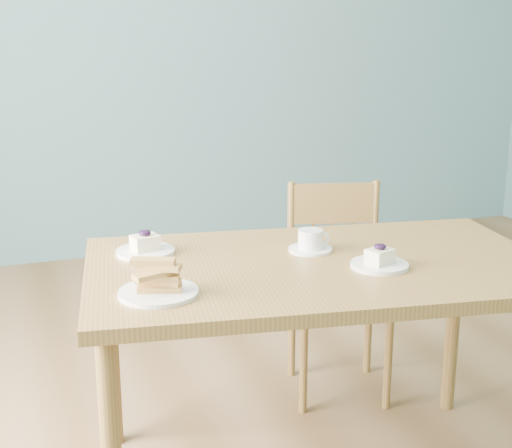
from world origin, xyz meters
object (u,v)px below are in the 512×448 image
object	(u,v)px
dining_table	(318,285)
cheesecake_plate_far	(145,248)
coffee_cup	(311,242)
cheesecake_plate_near	(380,261)
biscotti_plate	(158,283)
dining_chair	(338,288)

from	to	relation	value
dining_table	cheesecake_plate_far	size ratio (longest dim) A/B	8.15
dining_table	cheesecake_plate_far	bearing A→B (deg)	160.11
coffee_cup	cheesecake_plate_near	bearing A→B (deg)	-46.85
dining_table	biscotti_plate	world-z (taller)	biscotti_plate
cheesecake_plate_near	biscotti_plate	size ratio (longest dim) A/B	0.80
coffee_cup	biscotti_plate	world-z (taller)	biscotti_plate
cheesecake_plate_near	cheesecake_plate_far	xyz separation A→B (m)	(-0.61, 0.36, 0.00)
cheesecake_plate_near	biscotti_plate	xyz separation A→B (m)	(-0.65, -0.00, 0.01)
cheesecake_plate_near	coffee_cup	world-z (taller)	cheesecake_plate_near
dining_table	cheesecake_plate_far	world-z (taller)	cheesecake_plate_far
dining_table	coffee_cup	xyz separation A→B (m)	(0.02, 0.11, 0.10)
dining_chair	coffee_cup	distance (m)	0.62
cheesecake_plate_far	coffee_cup	world-z (taller)	cheesecake_plate_far
dining_chair	cheesecake_plate_near	size ratio (longest dim) A/B	4.90
dining_table	biscotti_plate	size ratio (longest dim) A/B	7.00
dining_chair	cheesecake_plate_far	size ratio (longest dim) A/B	4.59
dining_table	biscotti_plate	xyz separation A→B (m)	(-0.50, -0.11, 0.10)
dining_chair	cheesecake_plate_near	xyz separation A→B (m)	(-0.19, -0.64, 0.33)
dining_table	dining_chair	world-z (taller)	dining_chair
coffee_cup	biscotti_plate	size ratio (longest dim) A/B	0.65
dining_table	cheesecake_plate_near	distance (m)	0.20
dining_table	cheesecake_plate_far	xyz separation A→B (m)	(-0.47, 0.25, 0.09)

